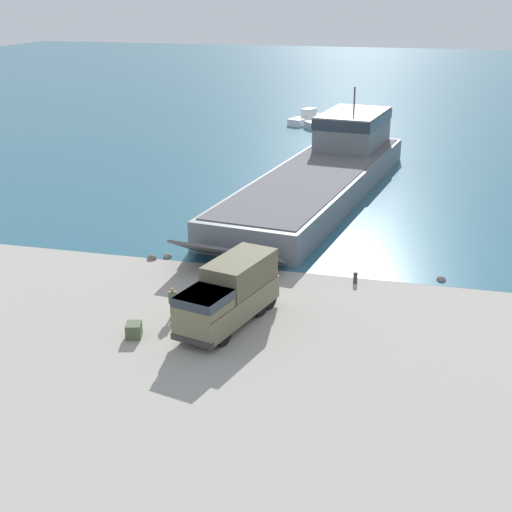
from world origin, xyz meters
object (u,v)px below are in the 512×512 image
(mooring_bollard, at_px, (355,277))
(moored_boat_a, at_px, (333,122))
(soldier_on_ramp, at_px, (173,300))
(moored_boat_b, at_px, (307,118))
(military_truck, at_px, (229,294))
(cargo_crate, at_px, (134,330))
(landing_craft, at_px, (328,166))

(mooring_bollard, bearing_deg, moored_boat_a, 100.23)
(soldier_on_ramp, relative_size, moored_boat_b, 0.26)
(moored_boat_b, bearing_deg, moored_boat_a, 174.20)
(military_truck, bearing_deg, moored_boat_b, -159.09)
(moored_boat_a, height_order, mooring_bollard, moored_boat_a)
(moored_boat_a, xyz_separation_m, moored_boat_b, (-3.71, 2.02, -0.00))
(moored_boat_b, height_order, cargo_crate, moored_boat_b)
(cargo_crate, bearing_deg, soldier_on_ramp, 68.44)
(military_truck, height_order, cargo_crate, military_truck)
(cargo_crate, bearing_deg, landing_craft, 81.08)
(landing_craft, height_order, cargo_crate, landing_craft)
(moored_boat_b, bearing_deg, mooring_bollard, 126.56)
(moored_boat_a, distance_m, moored_boat_b, 4.22)
(soldier_on_ramp, xyz_separation_m, moored_boat_a, (-0.13, 57.45, -0.35))
(landing_craft, bearing_deg, mooring_bollard, -68.76)
(moored_boat_b, distance_m, mooring_bollard, 53.85)
(soldier_on_ramp, xyz_separation_m, moored_boat_b, (-3.84, 59.47, -0.36))
(mooring_bollard, bearing_deg, cargo_crate, -135.36)
(cargo_crate, bearing_deg, mooring_bollard, 44.64)
(moored_boat_a, relative_size, cargo_crate, 7.45)
(landing_craft, xyz_separation_m, cargo_crate, (-4.89, -31.16, -1.53))
(military_truck, xyz_separation_m, mooring_bollard, (5.78, 7.12, -1.31))
(moored_boat_a, height_order, cargo_crate, moored_boat_a)
(moored_boat_b, bearing_deg, military_truck, 119.55)
(military_truck, xyz_separation_m, moored_boat_b, (-7.00, 59.43, -1.07))
(soldier_on_ramp, distance_m, moored_boat_b, 59.60)
(military_truck, height_order, moored_boat_a, military_truck)
(landing_craft, distance_m, moored_boat_a, 29.32)
(cargo_crate, bearing_deg, moored_boat_a, 89.09)
(moored_boat_a, bearing_deg, military_truck, 145.98)
(landing_craft, height_order, military_truck, landing_craft)
(soldier_on_ramp, xyz_separation_m, mooring_bollard, (8.95, 7.16, -0.59))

